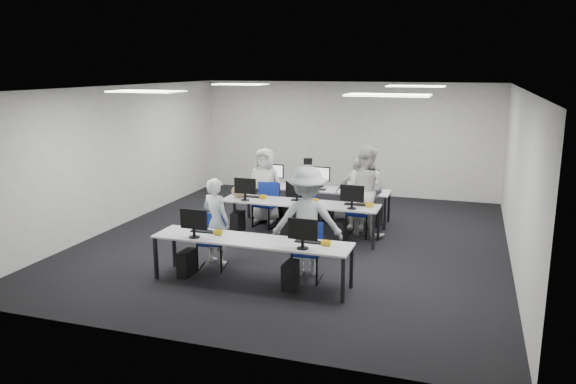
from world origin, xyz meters
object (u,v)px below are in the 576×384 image
(student_2, at_px, (265,185))
(chair_5, at_px, (270,209))
(chair_4, at_px, (359,221))
(chair_6, at_px, (307,212))
(chair_1, at_px, (307,262))
(desk_front, at_px, (251,242))
(chair_2, at_px, (267,213))
(student_0, at_px, (216,221))
(chair_3, at_px, (301,214))
(student_3, at_px, (356,194))
(photographer, at_px, (307,221))
(student_1, at_px, (365,191))
(desk_mid, at_px, (300,205))
(chair_0, at_px, (213,251))
(chair_7, at_px, (358,219))

(student_2, bearing_deg, chair_5, -1.76)
(chair_4, height_order, chair_6, chair_6)
(chair_1, distance_m, chair_6, 3.16)
(desk_front, xyz_separation_m, chair_5, (-0.95, 3.50, -0.38))
(chair_2, bearing_deg, student_0, -78.49)
(chair_3, relative_size, student_2, 0.58)
(student_3, relative_size, photographer, 0.85)
(student_0, height_order, student_1, student_1)
(chair_1, xyz_separation_m, student_0, (-1.73, 0.25, 0.47))
(desk_mid, relative_size, chair_0, 3.50)
(chair_6, bearing_deg, chair_1, -78.74)
(chair_6, relative_size, photographer, 0.53)
(student_1, height_order, student_3, student_1)
(desk_front, height_order, chair_1, chair_1)
(chair_0, distance_m, chair_2, 2.71)
(chair_6, distance_m, student_3, 1.15)
(chair_1, bearing_deg, student_1, 78.05)
(desk_front, xyz_separation_m, desk_mid, (0.00, 2.60, 0.00))
(chair_2, bearing_deg, desk_front, -62.10)
(chair_3, bearing_deg, chair_4, -19.05)
(chair_5, xyz_separation_m, student_3, (1.92, 0.03, 0.47))
(desk_front, bearing_deg, student_0, 143.38)
(desk_front, height_order, chair_3, chair_3)
(chair_1, relative_size, chair_5, 0.97)
(desk_front, xyz_separation_m, chair_7, (1.06, 3.33, -0.39))
(chair_1, bearing_deg, student_2, 118.13)
(chair_7, distance_m, student_2, 2.21)
(desk_mid, distance_m, student_3, 1.34)
(desk_front, xyz_separation_m, student_2, (-1.07, 3.50, 0.15))
(student_1, bearing_deg, student_3, -31.18)
(student_1, relative_size, student_2, 1.12)
(chair_5, height_order, student_0, student_0)
(chair_0, xyz_separation_m, chair_7, (1.97, 2.85, -0.00))
(chair_0, relative_size, student_0, 0.60)
(photographer, bearing_deg, chair_3, -85.69)
(chair_0, xyz_separation_m, student_1, (2.12, 2.72, 0.64))
(chair_4, distance_m, photographer, 2.52)
(chair_1, height_order, photographer, photographer)
(chair_2, distance_m, chair_4, 2.05)
(chair_6, bearing_deg, photographer, -78.93)
(chair_2, bearing_deg, chair_4, 9.52)
(chair_1, bearing_deg, desk_front, -154.11)
(chair_3, height_order, chair_6, chair_6)
(desk_mid, distance_m, chair_0, 2.34)
(desk_mid, bearing_deg, chair_0, -113.23)
(chair_2, bearing_deg, chair_7, 15.86)
(chair_5, relative_size, chair_6, 0.98)
(desk_mid, height_order, student_2, student_2)
(chair_5, distance_m, student_1, 2.28)
(chair_6, bearing_deg, chair_0, -110.38)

